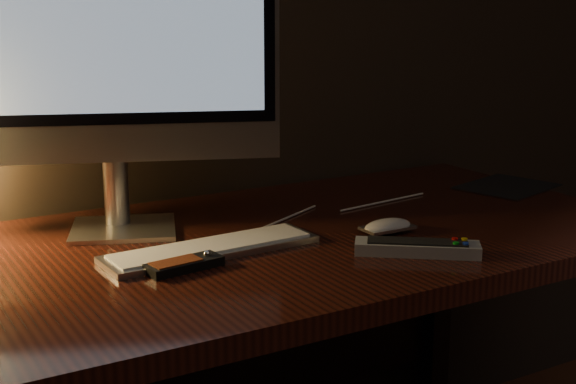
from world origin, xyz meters
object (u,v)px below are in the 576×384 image
desk (236,293)px  monitor (115,34)px  tv_remote (417,247)px  mouse (388,228)px  keyboard (211,248)px  media_remote (184,264)px

desk → monitor: bearing=150.3°
monitor → tv_remote: monitor is taller
mouse → tv_remote: bearing=-104.0°
monitor → desk: bearing=-8.4°
keyboard → tv_remote: 0.37m
desk → keyboard: keyboard is taller
media_remote → monitor: bearing=85.1°
media_remote → keyboard: bearing=31.4°
monitor → media_remote: (0.01, -0.27, -0.37)m
monitor → keyboard: size_ratio=1.61×
monitor → media_remote: size_ratio=4.66×
mouse → desk: bearing=148.1°
monitor → tv_remote: size_ratio=3.07×
monitor → tv_remote: (0.40, -0.40, -0.37)m
media_remote → mouse: bearing=-7.3°
tv_remote → mouse: bearing=112.5°
desk → media_remote: (-0.18, -0.16, 0.14)m
monitor → mouse: (0.44, -0.27, -0.37)m
desk → monitor: 0.55m
mouse → media_remote: (-0.43, 0.00, -0.00)m
monitor → mouse: size_ratio=6.24×
monitor → media_remote: 0.46m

